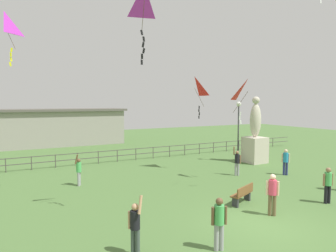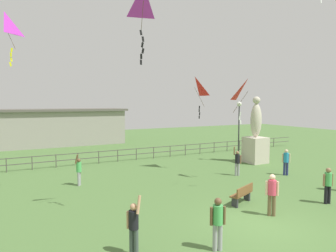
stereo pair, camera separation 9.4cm
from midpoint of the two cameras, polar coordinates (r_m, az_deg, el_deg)
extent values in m
plane|color=#4C7038|center=(12.25, 17.82, -17.76)|extent=(80.00, 80.00, 0.00)
cube|color=beige|center=(23.64, 16.71, -4.47)|extent=(1.48, 1.48, 1.97)
ellipsoid|color=beige|center=(23.40, 16.84, 1.05)|extent=(0.90, 0.76, 2.58)
sphere|color=beige|center=(23.37, 16.93, 4.82)|extent=(0.56, 0.56, 0.56)
cylinder|color=#38383D|center=(23.34, 13.69, -1.55)|extent=(0.10, 0.10, 4.37)
sphere|color=white|center=(23.21, 13.80, 4.19)|extent=(0.36, 0.36, 0.36)
cube|color=brown|center=(14.18, 14.23, -12.65)|extent=(1.54, 0.93, 0.06)
cube|color=brown|center=(14.05, 14.92, -11.89)|extent=(1.41, 0.62, 0.36)
cube|color=#333338|center=(13.74, 13.06, -14.17)|extent=(0.08, 0.36, 0.45)
cube|color=#333338|center=(14.77, 15.28, -12.89)|extent=(0.08, 0.36, 0.45)
cylinder|color=#99999E|center=(9.86, 9.40, -20.60)|extent=(0.15, 0.15, 0.85)
cylinder|color=#99999E|center=(9.91, 10.36, -20.47)|extent=(0.15, 0.15, 0.85)
cylinder|color=#4CB259|center=(9.60, 9.94, -16.60)|extent=(0.31, 0.31, 0.60)
sphere|color=brown|center=(9.46, 9.98, -14.26)|extent=(0.23, 0.23, 0.23)
cylinder|color=brown|center=(9.55, 8.71, -16.94)|extent=(0.09, 0.09, 0.57)
cylinder|color=brown|center=(9.69, 11.15, -16.67)|extent=(0.09, 0.09, 0.57)
cylinder|color=#99999E|center=(19.28, 13.19, -8.20)|extent=(0.14, 0.14, 0.80)
cylinder|color=#99999E|center=(19.29, 13.66, -8.20)|extent=(0.14, 0.14, 0.80)
cylinder|color=black|center=(19.15, 13.46, -6.21)|extent=(0.29, 0.29, 0.56)
sphere|color=#8C6647|center=(19.08, 13.48, -5.06)|extent=(0.21, 0.21, 0.21)
cylinder|color=#8C6647|center=(19.10, 12.90, -4.70)|extent=(0.16, 0.17, 0.54)
cylinder|color=#8C6647|center=(19.17, 14.04, -6.31)|extent=(0.09, 0.09, 0.53)
cylinder|color=#3F4C47|center=(9.56, -5.90, -21.55)|extent=(0.14, 0.14, 0.81)
cylinder|color=#3F4C47|center=(9.63, -6.80, -21.36)|extent=(0.14, 0.14, 0.81)
cylinder|color=black|center=(9.31, -6.39, -17.64)|extent=(0.30, 0.30, 0.57)
sphere|color=tan|center=(9.17, -6.41, -15.36)|extent=(0.22, 0.22, 0.22)
cylinder|color=tan|center=(9.01, -5.42, -14.96)|extent=(0.24, 0.22, 0.54)
cylinder|color=tan|center=(9.41, -7.50, -17.63)|extent=(0.09, 0.09, 0.54)
cylinder|color=navy|center=(20.30, 21.80, -7.70)|extent=(0.14, 0.14, 0.84)
cylinder|color=navy|center=(20.33, 22.25, -7.69)|extent=(0.14, 0.14, 0.84)
cylinder|color=#268CBF|center=(20.18, 22.09, -5.70)|extent=(0.31, 0.31, 0.59)
sphere|color=beige|center=(20.11, 22.12, -4.55)|extent=(0.23, 0.23, 0.23)
cylinder|color=beige|center=(20.14, 21.51, -5.81)|extent=(0.09, 0.09, 0.56)
cylinder|color=beige|center=(20.23, 22.65, -5.80)|extent=(0.09, 0.09, 0.56)
cylinder|color=brown|center=(13.09, 19.30, -14.30)|extent=(0.15, 0.15, 0.87)
cylinder|color=brown|center=(13.11, 20.06, -14.30)|extent=(0.15, 0.15, 0.87)
cylinder|color=#D83F59|center=(12.88, 19.77, -11.17)|extent=(0.32, 0.32, 0.62)
sphere|color=beige|center=(12.77, 19.82, -9.33)|extent=(0.23, 0.23, 0.23)
cylinder|color=beige|center=(12.87, 18.81, -11.33)|extent=(0.10, 0.10, 0.58)
cylinder|color=beige|center=(12.91, 20.72, -11.32)|extent=(0.10, 0.10, 0.58)
cylinder|color=#99999E|center=(17.24, -16.82, -9.84)|extent=(0.13, 0.13, 0.77)
cylinder|color=#99999E|center=(17.37, -16.65, -9.72)|extent=(0.13, 0.13, 0.77)
cylinder|color=#4CB259|center=(17.16, -16.78, -7.65)|extent=(0.28, 0.28, 0.55)
sphere|color=brown|center=(17.08, -16.81, -6.41)|extent=(0.21, 0.21, 0.21)
cylinder|color=brown|center=(16.90, -17.18, -6.16)|extent=(0.22, 0.18, 0.52)
cylinder|color=brown|center=(17.34, -16.57, -7.63)|extent=(0.08, 0.08, 0.52)
cylinder|color=black|center=(15.63, 28.96, -11.57)|extent=(0.14, 0.14, 0.84)
cylinder|color=black|center=(15.53, 28.48, -11.66)|extent=(0.14, 0.14, 0.84)
cylinder|color=#4CB259|center=(15.40, 28.82, -9.04)|extent=(0.31, 0.31, 0.60)
sphere|color=#8C6647|center=(15.31, 28.88, -7.54)|extent=(0.23, 0.23, 0.23)
cylinder|color=#8C6647|center=(15.54, 29.41, -9.08)|extent=(0.09, 0.09, 0.57)
cylinder|color=#8C6647|center=(15.28, 28.21, -9.26)|extent=(0.09, 0.09, 0.57)
pyramid|color=red|center=(15.38, 15.46, 6.54)|extent=(1.16, 1.13, 1.10)
cylinder|color=#4C381E|center=(15.44, 14.07, 4.53)|extent=(0.46, 0.62, 1.10)
cube|color=white|center=(15.45, 14.03, 2.34)|extent=(0.09, 0.05, 0.20)
cube|color=white|center=(15.40, 13.92, 1.51)|extent=(0.10, 0.04, 0.20)
cube|color=white|center=(15.54, 14.10, 0.72)|extent=(0.11, 0.01, 0.21)
cube|color=white|center=(17.93, 27.74, 20.68)|extent=(0.10, 0.04, 0.21)
pyramid|color=red|center=(19.55, 5.33, 7.44)|extent=(0.81, 0.93, 1.27)
cylinder|color=#4C381E|center=(19.73, 6.28, 5.57)|extent=(0.79, 0.04, 1.27)
cube|color=black|center=(19.73, 6.26, 3.64)|extent=(0.11, 0.04, 0.21)
cube|color=black|center=(19.70, 6.21, 3.00)|extent=(0.10, 0.05, 0.20)
cube|color=black|center=(19.76, 6.29, 2.37)|extent=(0.10, 0.01, 0.20)
cube|color=black|center=(19.73, 6.22, 1.72)|extent=(0.09, 0.02, 0.20)
pyramid|color=#B22DB2|center=(11.66, -4.54, 23.12)|extent=(0.90, 0.79, 1.07)
cylinder|color=#4C381E|center=(11.79, -4.81, 20.20)|extent=(0.15, 0.63, 1.07)
cube|color=black|center=(11.60, -5.04, 17.63)|extent=(0.11, 0.04, 0.21)
cube|color=black|center=(11.64, -4.65, 16.48)|extent=(0.10, 0.03, 0.21)
cube|color=black|center=(11.56, -4.77, 15.44)|extent=(0.11, 0.02, 0.21)
cube|color=black|center=(11.55, -4.65, 14.35)|extent=(0.12, 0.02, 0.21)
cube|color=black|center=(11.44, -4.98, 13.33)|extent=(0.09, 0.04, 0.20)
cube|color=black|center=(11.39, -5.03, 12.24)|extent=(0.09, 0.04, 0.20)
pyramid|color=#B22DB2|center=(16.37, -29.03, 16.74)|extent=(1.04, 1.02, 1.15)
cylinder|color=#4C381E|center=(16.01, -28.21, 14.97)|extent=(0.43, 0.51, 1.15)
cube|color=yellow|center=(15.93, -27.94, 12.89)|extent=(0.11, 0.02, 0.21)
cube|color=yellow|center=(15.88, -28.05, 12.11)|extent=(0.08, 0.02, 0.20)
cube|color=yellow|center=(15.86, -28.00, 11.33)|extent=(0.11, 0.04, 0.21)
cube|color=yellow|center=(15.81, -28.12, 10.54)|extent=(0.11, 0.01, 0.21)
cylinder|color=#4C4742|center=(22.33, -28.79, -6.70)|extent=(0.06, 0.06, 0.95)
cylinder|color=#4C4742|center=(22.33, -24.79, -6.55)|extent=(0.06, 0.06, 0.95)
cylinder|color=#4C4742|center=(22.45, -20.81, -6.37)|extent=(0.06, 0.06, 0.95)
cylinder|color=#4C4742|center=(22.66, -16.96, -6.17)|extent=(0.06, 0.06, 0.95)
cylinder|color=#4C4742|center=(22.98, -13.18, -5.95)|extent=(0.06, 0.06, 0.95)
cylinder|color=#4C4742|center=(23.38, -9.62, -5.71)|extent=(0.06, 0.06, 0.95)
cylinder|color=#4C4742|center=(23.89, -6.05, -5.45)|extent=(0.06, 0.06, 0.95)
cylinder|color=#4C4742|center=(24.48, -2.70, -5.19)|extent=(0.06, 0.06, 0.95)
cylinder|color=#4C4742|center=(25.16, 0.53, -4.92)|extent=(0.06, 0.06, 0.95)
cylinder|color=#4C4742|center=(25.89, 3.49, -4.66)|extent=(0.06, 0.06, 0.95)
cylinder|color=#4C4742|center=(26.70, 6.33, -4.40)|extent=(0.06, 0.06, 0.95)
cylinder|color=#4C4742|center=(27.60, 9.05, -4.14)|extent=(0.06, 0.06, 0.95)
cylinder|color=#4C4742|center=(28.52, 11.51, -3.90)|extent=(0.06, 0.06, 0.95)
cylinder|color=#4C4742|center=(29.50, 13.85, -3.66)|extent=(0.06, 0.06, 0.95)
cylinder|color=#4C4742|center=(30.50, 15.97, -3.43)|extent=(0.06, 0.06, 0.95)
cylinder|color=#4C4742|center=(31.58, 18.03, -3.21)|extent=(0.06, 0.06, 0.95)
cylinder|color=#4C4742|center=(32.69, 19.93, -3.01)|extent=(0.06, 0.06, 0.95)
cube|color=#4C4742|center=(23.68, -6.98, -4.49)|extent=(36.00, 0.05, 0.05)
cube|color=#4C4742|center=(23.75, -6.97, -5.52)|extent=(36.00, 0.05, 0.05)
cube|color=gray|center=(34.28, -20.61, -0.37)|extent=(13.95, 4.43, 3.71)
cube|color=#59544C|center=(34.17, -20.70, 2.93)|extent=(14.55, 5.03, 0.24)
camera|label=1|loc=(0.05, -89.84, 0.01)|focal=31.38mm
camera|label=2|loc=(0.05, 90.16, -0.01)|focal=31.38mm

